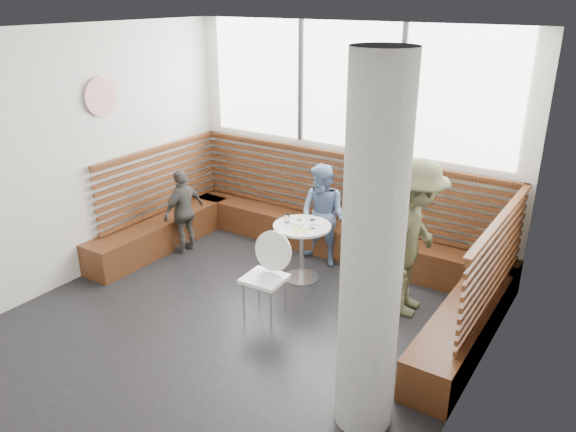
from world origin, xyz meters
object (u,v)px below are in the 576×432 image
Objects in this scene: concrete_column at (372,256)px; cafe_table at (302,241)px; cafe_chair at (268,268)px; child_left at (184,211)px; adult_man at (414,239)px; child_back at (323,216)px.

concrete_column is 2.86m from cafe_table.
child_left is at bearing 156.01° from cafe_chair.
cafe_chair is at bearing 120.52° from adult_man.
concrete_column reaches higher than child_left.
cafe_chair is 0.81× the size of child_left.
cafe_table is 1.53m from adult_man.
adult_man reaches higher than child_back.
adult_man is 1.31× the size of child_back.
adult_man is at bearing -12.44° from child_back.
adult_man is (-0.36, 1.95, -0.67)m from concrete_column.
adult_man is at bearing 96.90° from child_left.
adult_man is at bearing 100.50° from concrete_column.
adult_man reaches higher than cafe_chair.
adult_man is 1.51× the size of child_left.
cafe_chair is (-1.71, 0.98, -1.01)m from concrete_column.
child_left is (-1.89, -0.18, 0.06)m from cafe_table.
cafe_chair is at bearing -76.98° from child_back.
concrete_column is at bearing -46.17° from cafe_table.
child_back is (-0.15, 1.51, 0.12)m from cafe_chair.
adult_man is 3.40m from child_left.
concrete_column is 4.16× the size of cafe_table.
adult_man is at bearing 32.40° from cafe_chair.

